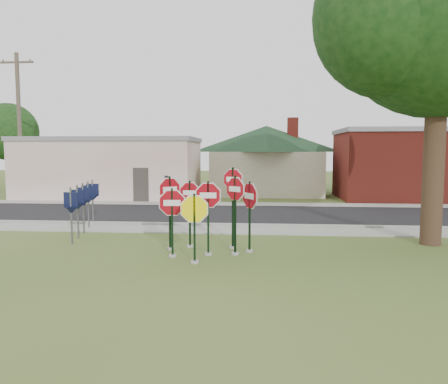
# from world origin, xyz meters

# --- Properties ---
(ground) EXTENTS (120.00, 120.00, 0.00)m
(ground) POSITION_xyz_m (0.00, 0.00, 0.00)
(ground) COLOR #3C5520
(ground) RESTS_ON ground
(sidewalk_near) EXTENTS (60.00, 1.60, 0.06)m
(sidewalk_near) POSITION_xyz_m (0.00, 5.50, 0.03)
(sidewalk_near) COLOR gray
(sidewalk_near) RESTS_ON ground
(road) EXTENTS (60.00, 7.00, 0.04)m
(road) POSITION_xyz_m (0.00, 10.00, 0.02)
(road) COLOR black
(road) RESTS_ON ground
(sidewalk_far) EXTENTS (60.00, 1.60, 0.06)m
(sidewalk_far) POSITION_xyz_m (0.00, 14.30, 0.03)
(sidewalk_far) COLOR gray
(sidewalk_far) RESTS_ON ground
(curb) EXTENTS (60.00, 0.20, 0.14)m
(curb) POSITION_xyz_m (0.00, 6.50, 0.07)
(curb) COLOR gray
(curb) RESTS_ON ground
(stop_sign_center) EXTENTS (1.10, 0.24, 2.44)m
(stop_sign_center) POSITION_xyz_m (-0.04, 1.28, 1.50)
(stop_sign_center) COLOR gray
(stop_sign_center) RESTS_ON ground
(stop_sign_yellow) EXTENTS (1.12, 0.24, 2.15)m
(stop_sign_yellow) POSITION_xyz_m (-0.32, 0.26, 1.28)
(stop_sign_yellow) COLOR gray
(stop_sign_yellow) RESTS_ON ground
(stop_sign_left) EXTENTS (1.12, 0.24, 2.24)m
(stop_sign_left) POSITION_xyz_m (-1.11, 0.95, 1.36)
(stop_sign_left) COLOR gray
(stop_sign_left) RESTS_ON ground
(stop_sign_right) EXTENTS (0.80, 0.66, 2.59)m
(stop_sign_right) POSITION_xyz_m (0.79, 1.39, 1.59)
(stop_sign_right) COLOR gray
(stop_sign_right) RESTS_ON ground
(stop_sign_back_right) EXTENTS (0.91, 0.37, 2.81)m
(stop_sign_back_right) POSITION_xyz_m (0.66, 2.26, 1.73)
(stop_sign_back_right) COLOR gray
(stop_sign_back_right) RESTS_ON ground
(stop_sign_back_left) EXTENTS (0.98, 0.24, 2.36)m
(stop_sign_back_left) POSITION_xyz_m (-0.79, 2.33, 1.42)
(stop_sign_back_left) COLOR gray
(stop_sign_back_left) RESTS_ON ground
(stop_sign_far_right) EXTENTS (0.65, 0.98, 2.40)m
(stop_sign_far_right) POSITION_xyz_m (1.23, 1.81, 1.48)
(stop_sign_far_right) COLOR gray
(stop_sign_far_right) RESTS_ON ground
(stop_sign_far_left) EXTENTS (0.85, 0.67, 2.54)m
(stop_sign_far_left) POSITION_xyz_m (-1.38, 1.90, 1.57)
(stop_sign_far_left) COLOR gray
(stop_sign_far_left) RESTS_ON ground
(route_sign_row) EXTENTS (1.43, 4.63, 2.00)m
(route_sign_row) POSITION_xyz_m (-5.40, 4.50, 1.22)
(route_sign_row) COLOR #59595E
(route_sign_row) RESTS_ON ground
(building_stucco) EXTENTS (12.20, 6.20, 4.20)m
(building_stucco) POSITION_xyz_m (-9.00, 18.00, 2.15)
(building_stucco) COLOR silver
(building_stucco) RESTS_ON ground
(building_house) EXTENTS (11.60, 11.60, 6.20)m
(building_house) POSITION_xyz_m (2.00, 22.00, 3.65)
(building_house) COLOR beige
(building_house) RESTS_ON ground
(building_brick) EXTENTS (10.20, 6.20, 4.75)m
(building_brick) POSITION_xyz_m (12.00, 18.50, 2.40)
(building_brick) COLOR maroon
(building_brick) RESTS_ON ground
(oak_tree) EXTENTS (10.73, 10.13, 11.48)m
(oak_tree) POSITION_xyz_m (7.50, 3.50, 7.91)
(oak_tree) COLOR #302215
(oak_tree) RESTS_ON ground
(utility_pole_near) EXTENTS (2.20, 0.26, 9.50)m
(utility_pole_near) POSITION_xyz_m (-14.00, 15.20, 4.97)
(utility_pole_near) COLOR #453B2E
(utility_pole_near) RESTS_ON ground
(bg_tree_left) EXTENTS (4.90, 4.90, 7.35)m
(bg_tree_left) POSITION_xyz_m (-20.00, 24.00, 4.88)
(bg_tree_left) COLOR #302215
(bg_tree_left) RESTS_ON ground
(pedestrian) EXTENTS (0.66, 0.47, 1.70)m
(pedestrian) POSITION_xyz_m (-4.26, 14.56, 0.91)
(pedestrian) COLOR black
(pedestrian) RESTS_ON sidewalk_far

